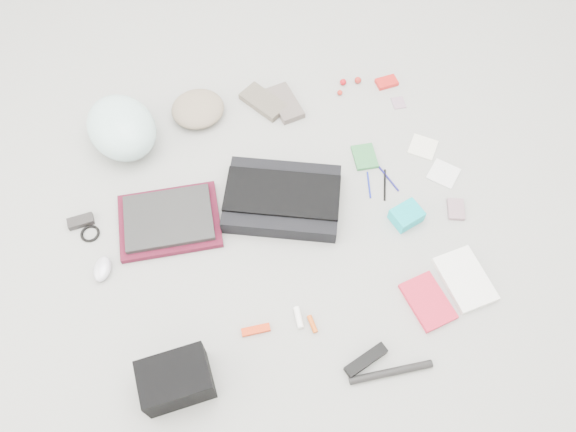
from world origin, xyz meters
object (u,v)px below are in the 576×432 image
object	(u,v)px
camera_bag	(176,380)
accordion_wallet	(406,215)
bike_helmet	(122,128)
book_red	(428,301)
messenger_bag	(282,199)
laptop	(168,218)

from	to	relation	value
camera_bag	accordion_wallet	bearing A→B (deg)	20.06
accordion_wallet	bike_helmet	bearing A→B (deg)	129.92
bike_helmet	camera_bag	distance (m)	1.04
camera_bag	book_red	size ratio (longest dim) A/B	1.14
bike_helmet	accordion_wallet	distance (m)	1.18
book_red	accordion_wallet	xyz separation A→B (m)	(0.06, 0.34, 0.02)
camera_bag	accordion_wallet	distance (m)	1.02
camera_bag	book_red	distance (m)	0.90
messenger_bag	bike_helmet	bearing A→B (deg)	161.27
laptop	camera_bag	size ratio (longest dim) A/B	1.48
messenger_bag	book_red	xyz separation A→B (m)	(0.37, -0.55, -0.03)
messenger_bag	laptop	world-z (taller)	messenger_bag
accordion_wallet	laptop	bearing A→B (deg)	148.98
bike_helmet	camera_bag	size ratio (longest dim) A/B	1.47
camera_bag	book_red	world-z (taller)	camera_bag
laptop	accordion_wallet	distance (m)	0.90
book_red	messenger_bag	bearing A→B (deg)	116.62
messenger_bag	laptop	distance (m)	0.44
camera_bag	book_red	xyz separation A→B (m)	(0.90, 0.01, -0.06)
bike_helmet	camera_bag	world-z (taller)	bike_helmet
messenger_bag	accordion_wallet	size ratio (longest dim) A/B	3.93
messenger_bag	book_red	world-z (taller)	messenger_bag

